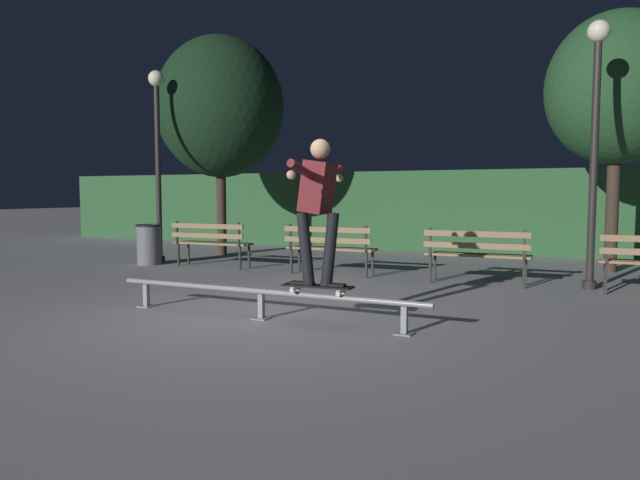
# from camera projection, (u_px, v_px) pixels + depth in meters

# --- Properties ---
(ground_plane) EXTENTS (90.00, 90.00, 0.00)m
(ground_plane) POSITION_uv_depth(u_px,v_px,m) (264.00, 318.00, 6.66)
(ground_plane) COLOR #99999E
(hedge_backdrop) EXTENTS (24.00, 1.20, 1.97)m
(hedge_backdrop) POSITION_uv_depth(u_px,v_px,m) (448.00, 211.00, 14.59)
(hedge_backdrop) COLOR #2D5B33
(hedge_backdrop) RESTS_ON ground
(grind_rail) EXTENTS (3.94, 0.18, 0.34)m
(grind_rail) POSITION_uv_depth(u_px,v_px,m) (261.00, 296.00, 6.58)
(grind_rail) COLOR gray
(grind_rail) RESTS_ON ground
(skateboard) EXTENTS (0.79, 0.24, 0.09)m
(skateboard) POSITION_uv_depth(u_px,v_px,m) (318.00, 287.00, 6.27)
(skateboard) COLOR black
(skateboard) RESTS_ON grind_rail
(skateboarder) EXTENTS (0.62, 1.41, 1.56)m
(skateboarder) POSITION_uv_depth(u_px,v_px,m) (318.00, 199.00, 6.19)
(skateboarder) COLOR black
(skateboarder) RESTS_ON skateboard
(park_bench_leftmost) EXTENTS (1.61, 0.45, 0.88)m
(park_bench_leftmost) POSITION_uv_depth(u_px,v_px,m) (211.00, 240.00, 11.17)
(park_bench_leftmost) COLOR #282623
(park_bench_leftmost) RESTS_ON ground
(park_bench_left_center) EXTENTS (1.61, 0.45, 0.88)m
(park_bench_left_center) POSITION_uv_depth(u_px,v_px,m) (330.00, 244.00, 10.09)
(park_bench_left_center) COLOR #282623
(park_bench_left_center) RESTS_ON ground
(park_bench_right_center) EXTENTS (1.61, 0.45, 0.88)m
(park_bench_right_center) POSITION_uv_depth(u_px,v_px,m) (477.00, 250.00, 9.02)
(park_bench_right_center) COLOR #282623
(park_bench_right_center) RESTS_ON ground
(tree_far_left) EXTENTS (2.90, 2.90, 4.98)m
(tree_far_left) POSITION_uv_depth(u_px,v_px,m) (220.00, 108.00, 13.31)
(tree_far_left) COLOR #3D2D23
(tree_far_left) RESTS_ON ground
(tree_far_right) EXTENTS (2.44, 2.44, 4.61)m
(tree_far_right) POSITION_uv_depth(u_px,v_px,m) (617.00, 89.00, 10.32)
(tree_far_right) COLOR #3D2D23
(tree_far_right) RESTS_ON ground
(lamp_post_right) EXTENTS (0.32, 0.32, 3.90)m
(lamp_post_right) POSITION_uv_depth(u_px,v_px,m) (595.00, 120.00, 8.48)
(lamp_post_right) COLOR #282623
(lamp_post_right) RESTS_ON ground
(lamp_post_left) EXTENTS (0.32, 0.32, 3.90)m
(lamp_post_left) POSITION_uv_depth(u_px,v_px,m) (158.00, 141.00, 11.92)
(lamp_post_left) COLOR #282623
(lamp_post_left) RESTS_ON ground
(trash_can) EXTENTS (0.52, 0.52, 0.80)m
(trash_can) POSITION_uv_depth(u_px,v_px,m) (149.00, 244.00, 11.67)
(trash_can) COLOR slate
(trash_can) RESTS_ON ground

